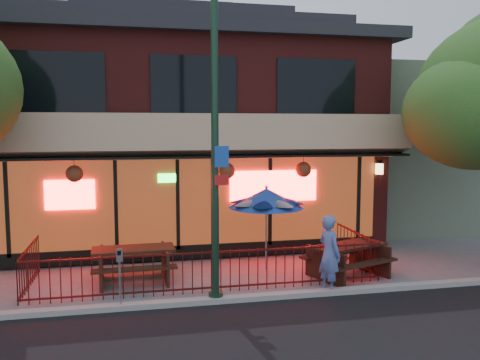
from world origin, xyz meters
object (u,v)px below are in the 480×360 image
at_px(patio_umbrella, 266,198).
at_px(pedestrian, 329,254).
at_px(street_light, 215,159).
at_px(picnic_table_right, 348,256).
at_px(parking_meter_near, 120,269).
at_px(picnic_table_left, 134,259).

bearing_deg(patio_umbrella, pedestrian, -66.12).
bearing_deg(street_light, patio_umbrella, 51.61).
bearing_deg(patio_umbrella, picnic_table_right, -29.74).
relative_size(street_light, patio_umbrella, 3.07).
bearing_deg(pedestrian, parking_meter_near, 73.87).
height_order(street_light, pedestrian, street_light).
height_order(picnic_table_right, parking_meter_near, parking_meter_near).
relative_size(patio_umbrella, pedestrian, 1.25).
distance_m(picnic_table_left, pedestrian, 4.78).
height_order(picnic_table_left, picnic_table_right, picnic_table_left).
relative_size(pedestrian, parking_meter_near, 1.40).
relative_size(street_light, picnic_table_left, 3.42).
xyz_separation_m(picnic_table_right, patio_umbrella, (-1.88, 1.07, 1.39)).
bearing_deg(patio_umbrella, street_light, -128.39).
xyz_separation_m(patio_umbrella, parking_meter_near, (-3.77, -2.25, -1.06)).
distance_m(street_light, parking_meter_near, 3.05).
height_order(patio_umbrella, pedestrian, patio_umbrella).
xyz_separation_m(picnic_table_left, patio_umbrella, (3.48, 0.34, 1.38)).
bearing_deg(pedestrian, picnic_table_right, -59.43).
xyz_separation_m(picnic_table_right, pedestrian, (-0.94, -1.05, 0.35)).
distance_m(street_light, pedestrian, 3.48).
bearing_deg(street_light, parking_meter_near, -177.83).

